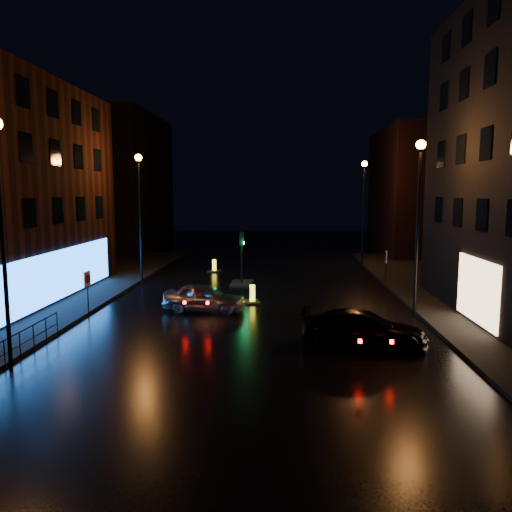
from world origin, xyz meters
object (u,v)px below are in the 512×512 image
Objects in this scene: traffic_signal at (242,277)px; silver_hatchback at (204,298)px; bollard_far at (214,269)px; road_sign_right at (386,260)px; road_sign_left at (87,283)px; dark_sedan at (363,329)px; bollard_near at (252,299)px.

silver_hatchback is at bearing -99.69° from traffic_signal.
road_sign_right reaches higher than bollard_far.
road_sign_left is (-4.21, -13.88, 1.45)m from bollard_far.
road_sign_right is (11.59, -5.72, 1.55)m from bollard_far.
dark_sedan is at bearing -65.93° from traffic_signal.
dark_sedan is 2.19× the size of road_sign_left.
traffic_signal is at bearing 89.43° from bollard_near.
dark_sedan reaches higher than silver_hatchback.
traffic_signal reaches higher than road_sign_right.
dark_sedan is at bearing 79.67° from road_sign_right.
silver_hatchback is 1.86× the size of road_sign_left.
road_sign_left is (-12.47, 4.06, 0.95)m from dark_sedan.
traffic_signal reaches higher than dark_sedan.
road_sign_right reaches higher than road_sign_left.
dark_sedan is 3.89× the size of bollard_far.
road_sign_right is at bearing 35.64° from road_sign_left.
road_sign_right is at bearing -4.42° from traffic_signal.
road_sign_left reaches higher than silver_hatchback.
road_sign_left is (-7.71, -3.42, 1.44)m from bollard_near.
bollard_near is 0.57× the size of road_sign_left.
traffic_signal is 0.84× the size of silver_hatchback.
traffic_signal reaches higher than silver_hatchback.
traffic_signal is at bearing 29.80° from dark_sedan.
bollard_near is at bearing -41.63° from silver_hatchback.
silver_hatchback is (-1.28, -7.48, 0.20)m from traffic_signal.
bollard_far is (-8.27, 17.95, -0.50)m from dark_sedan.
silver_hatchback is 8.92m from dark_sedan.
dark_sedan is (5.78, -12.93, 0.20)m from traffic_signal.
traffic_signal is 5.61m from bollard_far.
silver_hatchback is 12.44m from road_sign_right.
dark_sedan is at bearing -120.86° from silver_hatchback.
traffic_signal is 1.56× the size of road_sign_left.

